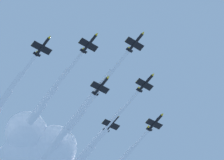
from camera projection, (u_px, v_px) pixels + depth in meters
name	position (u px, v px, depth m)	size (l,w,h in m)	color
jet_lead	(89.00, 101.00, 202.62)	(45.99, 32.30, 4.50)	black
jet_port_inner	(98.00, 138.00, 209.75)	(47.10, 31.93, 4.55)	black
jet_starboard_inner	(49.00, 96.00, 201.69)	(42.00, 29.17, 4.54)	black
jet_port_mid	(60.00, 137.00, 207.17)	(42.91, 30.11, 4.49)	black
jet_port_outer	(4.00, 100.00, 199.65)	(42.31, 29.55, 4.49)	black
cloud_puff	(29.00, 157.00, 221.45)	(46.28, 37.32, 30.49)	white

